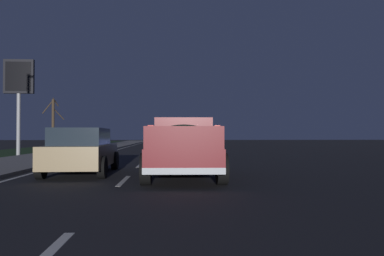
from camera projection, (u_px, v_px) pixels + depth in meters
ground at (152, 153)px, 27.00m from camera, size 144.00×144.00×0.00m
sidewalk_shoulder at (72, 152)px, 26.68m from camera, size 108.00×4.00×0.12m
grass_verge at (1, 153)px, 26.39m from camera, size 108.00×6.00×0.01m
lane_markings at (121, 152)px, 28.93m from camera, size 108.06×3.54×0.01m
pickup_truck at (184, 146)px, 11.64m from camera, size 5.48×2.39×1.87m
sedan_silver at (180, 145)px, 19.05m from camera, size 4.44×2.08×1.54m
sedan_white at (173, 140)px, 38.12m from camera, size 4.42×2.05×1.54m
sedan_blue at (174, 141)px, 30.98m from camera, size 4.41×2.04×1.54m
sedan_tan at (82, 151)px, 12.57m from camera, size 4.44×2.09×1.54m
gas_price_sign at (19, 84)px, 23.99m from camera, size 0.27×1.90×6.19m
bare_tree_far at (53, 122)px, 37.34m from camera, size 1.09×1.93×5.07m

